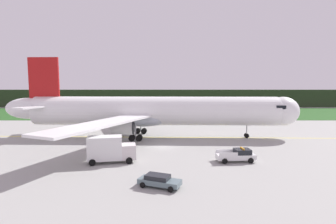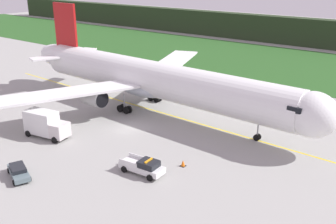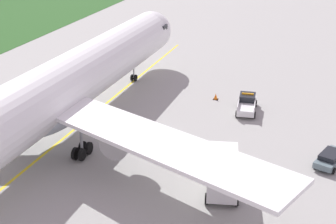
% 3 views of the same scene
% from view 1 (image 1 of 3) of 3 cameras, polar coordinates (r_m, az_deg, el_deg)
% --- Properties ---
extents(ground, '(320.00, 320.00, 0.00)m').
position_cam_1_polar(ground, '(45.84, -1.22, -7.60)').
color(ground, '#989893').
extents(grass_verge, '(320.00, 41.16, 0.04)m').
position_cam_1_polar(grass_verge, '(99.58, -0.50, -0.22)').
color(grass_verge, '#26521F').
rests_on(grass_verge, ground).
extents(distant_tree_line, '(288.00, 4.70, 8.29)m').
position_cam_1_polar(distant_tree_line, '(126.57, -0.37, 2.98)').
color(distant_tree_line, '#25331E').
rests_on(distant_tree_line, ground).
extents(taxiway_centerline_main, '(78.16, 2.65, 0.01)m').
position_cam_1_polar(taxiway_centerline_main, '(54.25, -2.70, -5.47)').
color(taxiway_centerline_main, yellow).
rests_on(taxiway_centerline_main, ground).
extents(airliner, '(59.68, 49.66, 16.23)m').
position_cam_1_polar(airliner, '(53.50, -3.25, 0.13)').
color(airliner, white).
rests_on(airliner, ground).
extents(ops_pickup_truck, '(5.51, 2.60, 1.94)m').
position_cam_1_polar(ops_pickup_truck, '(38.58, 14.80, -9.03)').
color(ops_pickup_truck, silver).
rests_on(ops_pickup_truck, ground).
extents(catering_truck, '(6.83, 3.67, 3.83)m').
position_cam_1_polar(catering_truck, '(37.58, -12.37, -7.79)').
color(catering_truck, silver).
rests_on(catering_truck, ground).
extents(staff_car, '(4.79, 3.21, 1.30)m').
position_cam_1_polar(staff_car, '(28.64, -1.85, -14.59)').
color(staff_car, slate).
rests_on(staff_car, ground).
extents(apron_cone, '(0.64, 0.64, 0.80)m').
position_cam_1_polar(apron_cone, '(43.32, 16.67, -8.13)').
color(apron_cone, black).
rests_on(apron_cone, ground).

